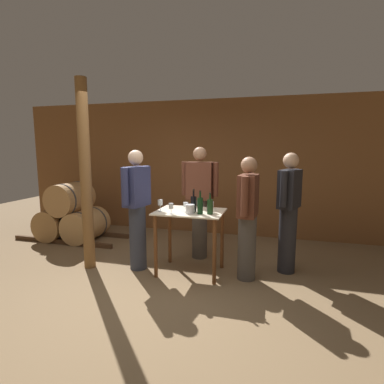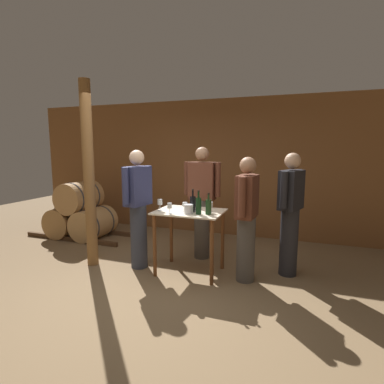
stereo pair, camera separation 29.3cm
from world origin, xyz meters
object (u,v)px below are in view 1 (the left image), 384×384
at_px(wine_bottle_center, 210,206).
at_px(person_visitor_near_door, 137,207).
at_px(wine_glass_far_side, 211,205).
at_px(wine_bottle_far_left, 194,203).
at_px(wine_glass_near_left, 160,203).
at_px(wine_glass_near_center, 171,206).
at_px(wooden_post, 86,176).
at_px(wine_glass_near_right, 186,205).
at_px(wine_bottle_left, 200,205).
at_px(person_host, 200,200).
at_px(ice_bucket, 190,209).
at_px(person_visitor_with_scarf, 248,216).
at_px(person_visitor_bearded, 289,210).

height_order(wine_bottle_center, person_visitor_near_door, person_visitor_near_door).
bearing_deg(wine_glass_far_side, wine_bottle_far_left, -170.74).
xyz_separation_m(wine_bottle_far_left, wine_glass_near_left, (-0.45, -0.09, 0.00)).
height_order(wine_glass_near_center, person_visitor_near_door, person_visitor_near_door).
bearing_deg(wine_bottle_far_left, wine_bottle_center, -17.24).
distance_m(wooden_post, wine_glass_near_right, 1.50).
xyz_separation_m(wine_bottle_far_left, wine_bottle_left, (0.12, -0.11, 0.00)).
distance_m(wine_glass_near_center, person_visitor_near_door, 0.62).
bearing_deg(wooden_post, person_host, 29.55).
distance_m(ice_bucket, person_visitor_with_scarf, 0.76).
height_order(wine_glass_near_left, person_visitor_near_door, person_visitor_near_door).
bearing_deg(person_visitor_bearded, wine_bottle_far_left, -160.91).
bearing_deg(wine_glass_far_side, person_visitor_bearded, 21.23).
bearing_deg(person_visitor_bearded, person_host, 170.56).
bearing_deg(wooden_post, wine_bottle_left, 2.18).
bearing_deg(wine_glass_near_right, person_visitor_near_door, 178.66).
distance_m(wine_bottle_center, person_visitor_with_scarf, 0.51).
relative_size(wooden_post, wine_bottle_far_left, 8.63).
xyz_separation_m(ice_bucket, person_host, (-0.07, 0.78, -0.01)).
xyz_separation_m(wine_glass_near_center, person_visitor_with_scarf, (0.97, 0.26, -0.13)).
bearing_deg(person_host, person_visitor_bearded, -9.44).
xyz_separation_m(wine_bottle_far_left, wine_glass_near_center, (-0.25, -0.21, -0.01)).
distance_m(wine_glass_far_side, person_host, 0.69).
bearing_deg(wooden_post, ice_bucket, 1.77).
xyz_separation_m(wine_glass_near_left, wine_glass_near_center, (0.20, -0.13, -0.01)).
bearing_deg(person_visitor_near_door, wine_glass_far_side, 3.56).
bearing_deg(wine_glass_near_left, wine_glass_near_right, 7.02).
height_order(person_visitor_bearded, person_visitor_near_door, person_visitor_near_door).
distance_m(wine_glass_near_right, person_visitor_near_door, 0.74).
xyz_separation_m(wine_bottle_left, wine_glass_far_side, (0.11, 0.15, -0.01)).
bearing_deg(wine_glass_near_left, wine_bottle_far_left, 11.14).
bearing_deg(ice_bucket, wine_bottle_far_left, 84.50).
distance_m(wine_bottle_far_left, wine_bottle_center, 0.26).
relative_size(wine_glass_near_left, person_visitor_near_door, 0.09).
relative_size(wooden_post, ice_bucket, 21.77).
bearing_deg(wine_bottle_left, wine_glass_near_center, -164.45).
bearing_deg(person_visitor_near_door, person_host, 42.26).
distance_m(wine_glass_near_left, person_visitor_with_scarf, 1.19).
height_order(wooden_post, wine_glass_near_right, wooden_post).
bearing_deg(wine_glass_near_center, person_visitor_near_door, 162.19).
bearing_deg(wine_bottle_far_left, wine_glass_near_center, -138.87).
bearing_deg(person_visitor_bearded, wine_glass_near_right, -160.47).
distance_m(wine_glass_near_center, wine_glass_far_side, 0.54).
xyz_separation_m(wooden_post, wine_glass_near_center, (1.30, -0.04, -0.36)).
bearing_deg(person_visitor_with_scarf, wooden_post, -174.46).
bearing_deg(wine_glass_far_side, wine_glass_near_left, -169.51).
height_order(person_visitor_with_scarf, person_visitor_near_door, person_visitor_near_door).
distance_m(wooden_post, wine_glass_near_left, 1.15).
bearing_deg(wine_glass_near_center, person_host, 79.13).
relative_size(wine_glass_near_right, person_visitor_near_door, 0.08).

